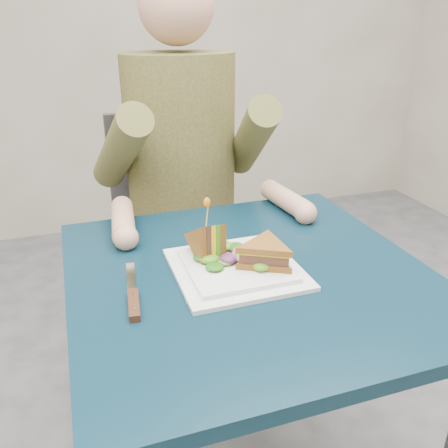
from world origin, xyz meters
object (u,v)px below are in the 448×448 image
object	(u,v)px
plate	(236,267)
sandwich_upright	(208,243)
table	(248,302)
sandwich_flat	(265,254)
chair	(178,227)
diner	(182,129)
knife	(133,299)
fork	(182,281)

from	to	relation	value
plate	sandwich_upright	size ratio (longest dim) A/B	2.15
table	sandwich_flat	distance (m)	0.13
chair	sandwich_upright	size ratio (longest dim) A/B	7.69
chair	diner	world-z (taller)	diner
diner	plate	distance (m)	0.59
plate	sandwich_flat	distance (m)	0.07
plate	knife	distance (m)	0.23
plate	sandwich_upright	distance (m)	0.08
diner	fork	bearing A→B (deg)	-104.56
fork	knife	world-z (taller)	knife
table	plate	size ratio (longest dim) A/B	2.88
table	fork	distance (m)	0.17
knife	fork	bearing A→B (deg)	20.65
chair	table	bearing A→B (deg)	-90.00
plate	fork	world-z (taller)	plate
sandwich_upright	fork	bearing A→B (deg)	-142.99
diner	fork	distance (m)	0.61
plate	knife	bearing A→B (deg)	-167.88
chair	diner	size ratio (longest dim) A/B	1.25
chair	fork	xyz separation A→B (m)	(-0.15, -0.68, 0.19)
sandwich_flat	knife	world-z (taller)	sandwich_flat
fork	knife	xyz separation A→B (m)	(-0.10, -0.04, 0.00)
knife	table	bearing A→B (deg)	9.33
sandwich_upright	knife	distance (m)	0.20
sandwich_flat	sandwich_upright	world-z (taller)	sandwich_upright
chair	plate	size ratio (longest dim) A/B	3.58
diner	knife	distance (m)	0.68
plate	sandwich_flat	world-z (taller)	sandwich_flat
table	diner	distance (m)	0.62
chair	diner	xyz separation A→B (m)	(-0.00, -0.11, 0.37)
sandwich_flat	sandwich_upright	xyz separation A→B (m)	(-0.10, 0.07, 0.01)
diner	table	bearing A→B (deg)	-90.00
fork	chair	bearing A→B (deg)	77.76
table	chair	world-z (taller)	chair
table	diner	xyz separation A→B (m)	(-0.00, 0.57, 0.26)
plate	sandwich_flat	bearing A→B (deg)	-24.44
diner	fork	world-z (taller)	diner
diner	fork	xyz separation A→B (m)	(-0.15, -0.57, -0.18)
plate	sandwich_flat	size ratio (longest dim) A/B	1.44
chair	sandwich_flat	bearing A→B (deg)	-87.73
table	plate	xyz separation A→B (m)	(-0.03, 0.01, 0.09)
table	knife	size ratio (longest dim) A/B	3.38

